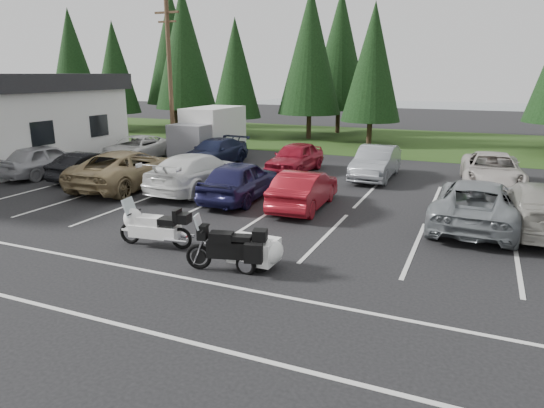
{
  "coord_description": "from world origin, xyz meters",
  "views": [
    {
      "loc": [
        7.35,
        -12.88,
        4.94
      ],
      "look_at": [
        2.0,
        -0.5,
        1.28
      ],
      "focal_mm": 32.0,
      "sensor_mm": 36.0,
      "label": 1
    }
  ],
  "objects": [
    {
      "name": "conifer_4",
      "position": [
        -5.0,
        22.9,
        6.53
      ],
      "size": [
        4.8,
        4.8,
        11.17
      ],
      "color": "#332316",
      "rests_on": "ground"
    },
    {
      "name": "car_near_2",
      "position": [
        -6.92,
        4.03,
        0.83
      ],
      "size": [
        3.04,
        6.08,
        1.65
      ],
      "primitive_type": "imported",
      "rotation": [
        0.0,
        0.0,
        3.19
      ],
      "color": "#907B53",
      "rests_on": "ground"
    },
    {
      "name": "car_far_4",
      "position": [
        7.94,
        10.39,
        0.75
      ],
      "size": [
        2.83,
        5.55,
        1.5
      ],
      "primitive_type": "imported",
      "rotation": [
        0.0,
        0.0,
        0.06
      ],
      "color": "beige",
      "rests_on": "ground"
    },
    {
      "name": "box_truck",
      "position": [
        -8.0,
        12.5,
        1.45
      ],
      "size": [
        2.4,
        5.6,
        2.9
      ],
      "primitive_type": null,
      "color": "silver",
      "rests_on": "ground"
    },
    {
      "name": "car_near_0",
      "position": [
        -12.34,
        4.4,
        0.79
      ],
      "size": [
        2.16,
        4.74,
        1.58
      ],
      "primitive_type": "imported",
      "rotation": [
        0.0,
        0.0,
        3.08
      ],
      "color": "#A9A9AD",
      "rests_on": "ground"
    },
    {
      "name": "conifer_0",
      "position": [
        -28.0,
        22.5,
        6.23
      ],
      "size": [
        4.58,
        4.58,
        10.66
      ],
      "color": "#332316",
      "rests_on": "ground"
    },
    {
      "name": "conifer_3",
      "position": [
        -10.5,
        21.4,
        5.27
      ],
      "size": [
        3.87,
        3.87,
        9.02
      ],
      "color": "#332316",
      "rests_on": "ground"
    },
    {
      "name": "adventure_motorcycle",
      "position": [
        1.71,
        -2.68,
        0.75
      ],
      "size": [
        2.61,
        1.42,
        1.51
      ],
      "primitive_type": null,
      "rotation": [
        0.0,
        0.0,
        0.24
      ],
      "color": "black",
      "rests_on": "ground"
    },
    {
      "name": "car_far_3",
      "position": [
        2.82,
        10.21,
        0.78
      ],
      "size": [
        1.67,
        4.72,
        1.55
      ],
      "primitive_type": "imported",
      "rotation": [
        0.0,
        0.0,
        -0.01
      ],
      "color": "gray",
      "rests_on": "ground"
    },
    {
      "name": "car_near_1",
      "position": [
        -9.6,
        4.5,
        0.67
      ],
      "size": [
        1.66,
        4.14,
        1.34
      ],
      "primitive_type": "imported",
      "rotation": [
        0.0,
        0.0,
        3.08
      ],
      "color": "black",
      "rests_on": "ground"
    },
    {
      "name": "conifer_1",
      "position": [
        -22.0,
        21.2,
        5.39
      ],
      "size": [
        3.96,
        3.96,
        9.22
      ],
      "color": "#332316",
      "rests_on": "ground"
    },
    {
      "name": "stall_markings",
      "position": [
        0.0,
        2.0,
        0.0
      ],
      "size": [
        32.0,
        16.0,
        0.01
      ],
      "primitive_type": "cube",
      "color": "silver",
      "rests_on": "ground"
    },
    {
      "name": "touring_motorcycle",
      "position": [
        -1.13,
        -1.89,
        0.71
      ],
      "size": [
        2.66,
        1.1,
        1.43
      ],
      "primitive_type": null,
      "rotation": [
        0.0,
        0.0,
        0.12
      ],
      "color": "white",
      "rests_on": "ground"
    },
    {
      "name": "conifer_5",
      "position": [
        0.0,
        21.6,
        5.63
      ],
      "size": [
        4.14,
        4.14,
        9.63
      ],
      "color": "#332316",
      "rests_on": "ground"
    },
    {
      "name": "conifer_back_b",
      "position": [
        -4.0,
        27.5,
        6.77
      ],
      "size": [
        4.97,
        4.97,
        11.58
      ],
      "color": "#332316",
      "rests_on": "ground"
    },
    {
      "name": "car_near_7",
      "position": [
        9.24,
        4.27,
        0.79
      ],
      "size": [
        2.65,
        5.58,
        1.57
      ],
      "primitive_type": "imported",
      "rotation": [
        0.0,
        0.0,
        3.23
      ],
      "color": "#9C9A8F",
      "rests_on": "ground"
    },
    {
      "name": "conifer_back_a",
      "position": [
        -20.0,
        27.0,
        7.19
      ],
      "size": [
        5.28,
        5.28,
        12.3
      ],
      "color": "#332316",
      "rests_on": "ground"
    },
    {
      "name": "car_near_6",
      "position": [
        7.45,
        3.96,
        0.78
      ],
      "size": [
        2.86,
        5.76,
        1.57
      ],
      "primitive_type": "imported",
      "rotation": [
        0.0,
        0.0,
        3.09
      ],
      "color": "gray",
      "rests_on": "ground"
    },
    {
      "name": "lake_water",
      "position": [
        4.0,
        55.0,
        0.0
      ],
      "size": [
        70.0,
        50.0,
        0.02
      ],
      "primitive_type": "cube",
      "color": "slate",
      "rests_on": "ground"
    },
    {
      "name": "ground",
      "position": [
        0.0,
        0.0,
        0.0
      ],
      "size": [
        120.0,
        120.0,
        0.0
      ],
      "primitive_type": "plane",
      "color": "black",
      "rests_on": "ground"
    },
    {
      "name": "cargo_trailer",
      "position": [
        2.22,
        -2.19,
        0.41
      ],
      "size": [
        1.78,
        1.03,
        0.81
      ],
      "primitive_type": null,
      "rotation": [
        0.0,
        0.0,
        -0.03
      ],
      "color": "white",
      "rests_on": "ground"
    },
    {
      "name": "car_far_1",
      "position": [
        -6.12,
        10.28,
        0.71
      ],
      "size": [
        2.41,
        5.04,
        1.42
      ],
      "primitive_type": "imported",
      "rotation": [
        0.0,
        0.0,
        -0.09
      ],
      "color": "#171D3A",
      "rests_on": "ground"
    },
    {
      "name": "car_near_4",
      "position": [
        -1.3,
        3.96,
        0.81
      ],
      "size": [
        2.08,
        4.8,
        1.61
      ],
      "primitive_type": "imported",
      "rotation": [
        0.0,
        0.0,
        3.18
      ],
      "color": "#1C1B45",
      "rests_on": "ground"
    },
    {
      "name": "car_near_3",
      "position": [
        -3.69,
        4.66,
        0.81
      ],
      "size": [
        2.57,
        5.72,
        1.63
      ],
      "primitive_type": "imported",
      "rotation": [
        0.0,
        0.0,
        3.09
      ],
      "color": "white",
      "rests_on": "ground"
    },
    {
      "name": "conifer_2",
      "position": [
        -16.0,
        22.8,
        6.95
      ],
      "size": [
        5.1,
        5.1,
        11.89
      ],
      "color": "#332316",
      "rests_on": "ground"
    },
    {
      "name": "car_far_2",
      "position": [
        -1.27,
        10.06,
        0.76
      ],
      "size": [
        1.99,
        4.54,
        1.52
      ],
      "primitive_type": "imported",
      "rotation": [
        0.0,
        0.0,
        -0.04
      ],
      "color": "maroon",
      "rests_on": "ground"
    },
    {
      "name": "grass_strip",
      "position": [
        0.0,
        24.0,
        0.01
      ],
      "size": [
        80.0,
        16.0,
        0.01
      ],
      "primitive_type": "cube",
      "color": "#213B13",
      "rests_on": "ground"
    },
    {
      "name": "utility_pole",
      "position": [
        -10.0,
        12.0,
        4.7
      ],
      "size": [
        1.6,
        0.26,
        9.0
      ],
      "color": "#473321",
      "rests_on": "ground"
    },
    {
      "name": "car_near_5",
      "position": [
        1.45,
        3.81,
        0.72
      ],
      "size": [
        1.68,
        4.43,
        1.44
      ],
      "primitive_type": "imported",
      "rotation": [
        0.0,
        0.0,
        3.18
      ],
      "color": "maroon",
      "rests_on": "ground"
    },
    {
      "name": "car_far_0",
      "position": [
        -10.91,
        9.52,
        0.71
      ],
      "size": [
        2.79,
        5.32,
        1.43
      ],
      "primitive_type": "imported",
      "rotation": [
        0.0,
        0.0,
        0.08
      ],
      "color": "white",
      "rests_on": "ground"
    }
  ]
}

